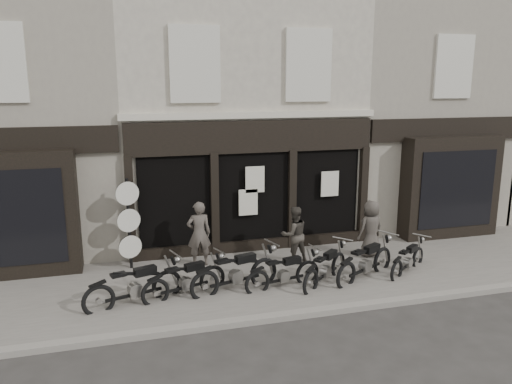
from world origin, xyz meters
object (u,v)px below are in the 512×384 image
object	(u,v)px
man_centre	(294,235)
advert_sign_post	(129,228)
motorcycle_6	(408,262)
man_left	(199,234)
motorcycle_1	(186,283)
motorcycle_4	(326,270)
motorcycle_0	(135,289)
man_right	(371,229)
motorcycle_2	(236,276)
motorcycle_5	(366,265)
motorcycle_3	(284,275)

from	to	relation	value
man_centre	advert_sign_post	bearing A→B (deg)	-14.25
motorcycle_6	man_left	size ratio (longest dim) A/B	0.95
motorcycle_1	motorcycle_4	xyz separation A→B (m)	(3.43, -0.14, -0.01)
motorcycle_0	man_right	world-z (taller)	man_right
man_left	man_centre	distance (m)	2.57
man_left	man_right	world-z (taller)	man_left
motorcycle_1	man_centre	distance (m)	3.47
motorcycle_2	motorcycle_5	bearing A→B (deg)	-18.74
motorcycle_0	advert_sign_post	bearing A→B (deg)	73.23
motorcycle_3	motorcycle_0	bearing A→B (deg)	167.88
motorcycle_6	man_left	world-z (taller)	man_left
motorcycle_5	man_left	distance (m)	4.40
motorcycle_1	motorcycle_6	xyz separation A→B (m)	(5.78, -0.07, -0.04)
motorcycle_4	motorcycle_6	distance (m)	2.35
motorcycle_0	motorcycle_4	xyz separation A→B (m)	(4.58, -0.00, -0.04)
motorcycle_5	motorcycle_6	xyz separation A→B (m)	(1.26, 0.07, -0.07)
motorcycle_0	man_left	size ratio (longest dim) A/B	1.27
man_right	advert_sign_post	xyz separation A→B (m)	(-6.55, 0.82, 0.32)
motorcycle_3	motorcycle_6	world-z (taller)	motorcycle_3
motorcycle_1	motorcycle_6	size ratio (longest dim) A/B	1.23
motorcycle_6	man_centre	xyz separation A→B (m)	(-2.63, 1.44, 0.53)
motorcycle_0	motorcycle_6	world-z (taller)	motorcycle_0
motorcycle_2	motorcycle_0	bearing A→B (deg)	167.43
motorcycle_2	man_left	world-z (taller)	man_left
motorcycle_0	man_left	xyz separation A→B (m)	(1.76, 1.94, 0.56)
motorcycle_6	advert_sign_post	xyz separation A→B (m)	(-6.95, 2.14, 0.87)
motorcycle_4	motorcycle_6	bearing A→B (deg)	-37.27
motorcycle_0	motorcycle_5	distance (m)	5.67
motorcycle_5	motorcycle_6	size ratio (longest dim) A/B	1.25
motorcycle_4	motorcycle_5	size ratio (longest dim) A/B	0.84
motorcycle_6	motorcycle_1	bearing A→B (deg)	145.14
motorcycle_2	motorcycle_5	distance (m)	3.32
motorcycle_5	man_left	xyz separation A→B (m)	(-3.91, 1.94, 0.57)
motorcycle_5	motorcycle_6	distance (m)	1.26
motorcycle_3	man_right	world-z (taller)	man_right
motorcycle_0	man_centre	bearing A→B (deg)	1.97
motorcycle_1	man_centre	xyz separation A→B (m)	(3.15, 1.37, 0.49)
man_centre	motorcycle_1	bearing A→B (deg)	18.44
motorcycle_2	advert_sign_post	world-z (taller)	advert_sign_post
motorcycle_1	motorcycle_2	world-z (taller)	motorcycle_2
man_left	advert_sign_post	world-z (taller)	advert_sign_post
advert_sign_post	motorcycle_6	bearing A→B (deg)	-34.64
motorcycle_3	motorcycle_4	bearing A→B (deg)	-12.08
motorcycle_5	advert_sign_post	distance (m)	6.15
motorcycle_1	motorcycle_4	bearing A→B (deg)	-21.06
man_centre	man_left	bearing A→B (deg)	-14.76
motorcycle_0	motorcycle_5	size ratio (longest dim) A/B	1.06
motorcycle_1	motorcycle_2	xyz separation A→B (m)	(1.20, 0.01, 0.04)
man_centre	man_right	world-z (taller)	man_right
man_right	motorcycle_5	bearing A→B (deg)	43.58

